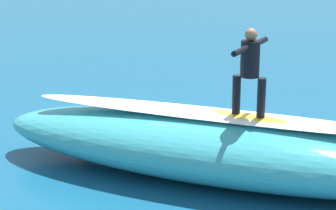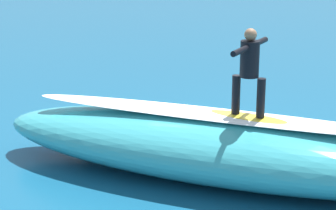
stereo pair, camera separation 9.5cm
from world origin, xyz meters
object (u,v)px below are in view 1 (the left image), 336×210
surfer_riding (250,65)px  surfboard_paddling (105,131)px  surfboard_riding (248,118)px  surfer_paddling (102,125)px

surfer_riding → surfboard_paddling: surfer_riding is taller
surfboard_riding → surfboard_paddling: 4.50m
surfboard_paddling → surfer_riding: bearing=-117.5°
surfer_riding → surfer_paddling: 4.76m
surfboard_riding → surfer_paddling: (3.24, -2.76, -1.11)m
surfer_riding → surfer_paddling: size_ratio=0.95×
surfer_riding → surfboard_paddling: (3.20, -2.89, -2.33)m
surfboard_riding → surfboard_paddling: bearing=-15.7°
surfer_riding → surfboard_paddling: bearing=-15.7°
surfer_riding → surfboard_paddling: size_ratio=0.86×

